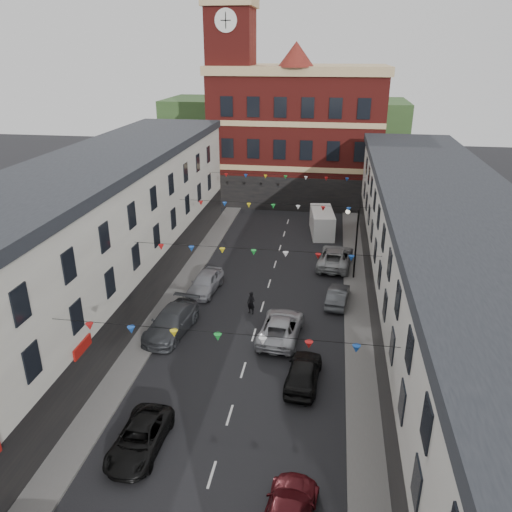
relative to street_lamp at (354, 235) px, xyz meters
The scene contains 18 objects.
ground 15.94m from the street_lamp, 115.07° to the right, with size 160.00×160.00×0.00m, color black.
pavement_left 18.43m from the street_lamp, 138.26° to the right, with size 1.80×64.00×0.15m, color #605E5B.
pavement_right 12.60m from the street_lamp, 88.33° to the right, with size 1.80×64.00×0.15m, color #605E5B.
terrace_left 22.52m from the street_lamp, 144.66° to the right, with size 8.40×56.00×10.70m.
terrace_right 14.04m from the street_lamp, 68.09° to the right, with size 8.40×56.00×9.70m.
civic_building 25.18m from the street_lamp, 105.30° to the left, with size 20.60×13.30×18.50m.
clock_tower 27.57m from the street_lamp, 123.79° to the left, with size 5.60×5.60×30.00m.
distant_hill 49.16m from the street_lamp, 102.40° to the left, with size 40.00×14.00×10.00m, color #304F25.
street_lamp is the anchor object (origin of this frame).
car_left_c 23.60m from the street_lamp, 116.07° to the right, with size 2.13×4.62×1.28m, color black.
car_left_d 16.29m from the street_lamp, 138.90° to the right, with size 2.29×5.63×1.63m, color #3D4044.
car_left_e 12.45m from the street_lamp, 159.91° to the right, with size 1.89×4.69×1.60m, color gray.
car_right_d 15.34m from the street_lamp, 101.33° to the right, with size 1.82×4.53×1.54m, color black.
car_right_e 5.75m from the street_lamp, 102.77° to the right, with size 1.41×4.04×1.33m, color #494C50.
car_right_f 4.20m from the street_lamp, 116.94° to the left, with size 2.73×5.91×1.64m, color #9DA0A2.
moving_car 11.48m from the street_lamp, 115.48° to the right, with size 2.53×5.49×1.53m, color #BABBC1.
white_van 11.36m from the street_lamp, 104.42° to the left, with size 2.14×5.56×2.46m, color white.
pedestrian 10.57m from the street_lamp, 135.40° to the right, with size 0.62×0.41×1.69m, color black.
Camera 1 is at (4.56, -24.40, 17.67)m, focal length 35.00 mm.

